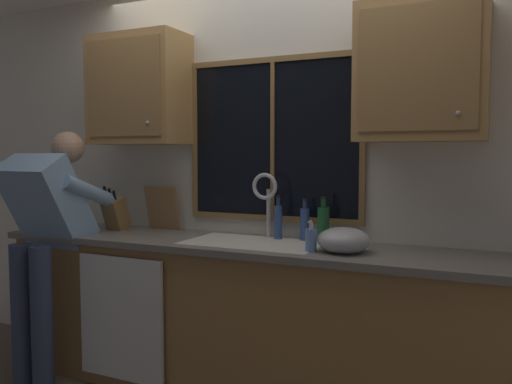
# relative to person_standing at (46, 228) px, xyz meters

# --- Properties ---
(back_wall) EXTENTS (5.63, 0.12, 2.55)m
(back_wall) POSITION_rel_person_standing_xyz_m (1.28, 0.69, 0.31)
(back_wall) COLOR silver
(back_wall) RESTS_ON floor
(window_glass) EXTENTS (1.10, 0.02, 0.95)m
(window_glass) POSITION_rel_person_standing_xyz_m (1.29, 0.62, 0.56)
(window_glass) COLOR black
(window_frame_top) EXTENTS (1.17, 0.02, 0.04)m
(window_frame_top) POSITION_rel_person_standing_xyz_m (1.29, 0.61, 1.05)
(window_frame_top) COLOR olive
(window_frame_bottom) EXTENTS (1.17, 0.02, 0.04)m
(window_frame_bottom) POSITION_rel_person_standing_xyz_m (1.29, 0.61, 0.06)
(window_frame_bottom) COLOR olive
(window_frame_left) EXTENTS (0.03, 0.02, 0.95)m
(window_frame_left) POSITION_rel_person_standing_xyz_m (0.73, 0.61, 0.56)
(window_frame_left) COLOR olive
(window_frame_right) EXTENTS (0.03, 0.02, 0.95)m
(window_frame_right) POSITION_rel_person_standing_xyz_m (1.86, 0.61, 0.56)
(window_frame_right) COLOR olive
(window_mullion_center) EXTENTS (0.02, 0.02, 0.95)m
(window_mullion_center) POSITION_rel_person_standing_xyz_m (1.29, 0.61, 0.56)
(window_mullion_center) COLOR olive
(lower_cabinet_run) EXTENTS (3.23, 0.58, 0.88)m
(lower_cabinet_run) POSITION_rel_person_standing_xyz_m (1.28, 0.34, -0.53)
(lower_cabinet_run) COLOR #A07744
(lower_cabinet_run) RESTS_ON floor
(countertop) EXTENTS (3.29, 0.62, 0.04)m
(countertop) POSITION_rel_person_standing_xyz_m (1.28, 0.32, -0.07)
(countertop) COLOR slate
(countertop) RESTS_ON lower_cabinet_run
(dishwasher_front) EXTENTS (0.60, 0.02, 0.74)m
(dishwasher_front) POSITION_rel_person_standing_xyz_m (0.56, 0.02, -0.51)
(dishwasher_front) COLOR white
(upper_cabinet_left) EXTENTS (0.65, 0.36, 0.72)m
(upper_cabinet_left) POSITION_rel_person_standing_xyz_m (0.39, 0.46, 0.89)
(upper_cabinet_left) COLOR #B2844C
(upper_cabinet_right) EXTENTS (0.65, 0.36, 0.72)m
(upper_cabinet_right) POSITION_rel_person_standing_xyz_m (2.20, 0.46, 0.89)
(upper_cabinet_right) COLOR #B2844C
(sink) EXTENTS (0.80, 0.46, 0.21)m
(sink) POSITION_rel_person_standing_xyz_m (1.29, 0.33, -0.15)
(sink) COLOR white
(sink) RESTS_ON lower_cabinet_run
(faucet) EXTENTS (0.18, 0.09, 0.40)m
(faucet) POSITION_rel_person_standing_xyz_m (1.30, 0.51, 0.20)
(faucet) COLOR silver
(faucet) RESTS_ON countertop
(person_standing) EXTENTS (0.53, 0.68, 1.58)m
(person_standing) POSITION_rel_person_standing_xyz_m (0.00, 0.00, 0.00)
(person_standing) COLOR #384260
(person_standing) RESTS_ON floor
(knife_block) EXTENTS (0.12, 0.18, 0.32)m
(knife_block) POSITION_rel_person_standing_xyz_m (0.23, 0.39, 0.06)
(knife_block) COLOR olive
(knife_block) RESTS_ON countertop
(cutting_board) EXTENTS (0.24, 0.08, 0.30)m
(cutting_board) POSITION_rel_person_standing_xyz_m (0.50, 0.55, 0.10)
(cutting_board) COLOR #997047
(cutting_board) RESTS_ON countertop
(mixing_bowl) EXTENTS (0.28, 0.28, 0.14)m
(mixing_bowl) POSITION_rel_person_standing_xyz_m (1.85, 0.26, 0.01)
(mixing_bowl) COLOR #B7B7BC
(mixing_bowl) RESTS_ON countertop
(soap_dispenser) EXTENTS (0.06, 0.07, 0.17)m
(soap_dispenser) POSITION_rel_person_standing_xyz_m (1.69, 0.20, 0.01)
(soap_dispenser) COLOR #668CCC
(soap_dispenser) RESTS_ON countertop
(bottle_green_glass) EXTENTS (0.05, 0.05, 0.27)m
(bottle_green_glass) POSITION_rel_person_standing_xyz_m (1.38, 0.50, 0.06)
(bottle_green_glass) COLOR #334C8C
(bottle_green_glass) RESTS_ON countertop
(bottle_tall_clear) EXTENTS (0.06, 0.06, 0.25)m
(bottle_tall_clear) POSITION_rel_person_standing_xyz_m (1.54, 0.53, 0.05)
(bottle_tall_clear) COLOR #334C8C
(bottle_tall_clear) RESTS_ON countertop
(bottle_amber_small) EXTENTS (0.07, 0.07, 0.27)m
(bottle_amber_small) POSITION_rel_person_standing_xyz_m (1.66, 0.50, 0.06)
(bottle_amber_small) COLOR #1E592D
(bottle_amber_small) RESTS_ON countertop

